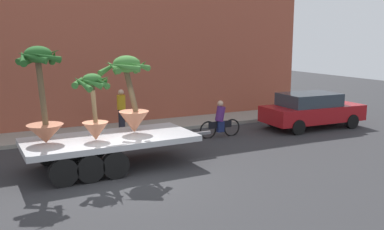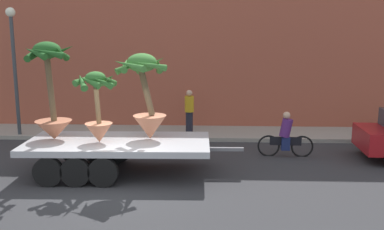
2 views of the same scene
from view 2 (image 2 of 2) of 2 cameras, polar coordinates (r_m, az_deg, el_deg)
name	(u,v)px [view 2 (image 2 of 2)]	position (r m, az deg, el deg)	size (l,w,h in m)	color
ground_plane	(113,187)	(11.83, -10.41, -9.39)	(60.00, 60.00, 0.00)	#2D2D30
sidewalk	(147,133)	(17.56, -6.01, -2.33)	(24.00, 2.20, 0.15)	gray
building_facade	(151,42)	(18.79, -5.46, 9.53)	(24.00, 1.20, 7.28)	#9E4C38
flatbed_trailer	(110,148)	(12.78, -10.79, -4.31)	(6.29, 2.55, 0.98)	#B7BABF
potted_palm_rear	(146,96)	(12.55, -6.12, 2.55)	(1.64, 1.76, 2.50)	#C17251
potted_palm_middle	(51,95)	(13.06, -18.16, 2.53)	(1.36, 1.44, 2.83)	#B26647
potted_palm_front	(97,107)	(12.39, -12.38, 1.04)	(1.25, 1.16, 2.02)	#C17251
cyclist	(286,137)	(14.61, 12.28, -2.82)	(1.84, 0.36, 1.54)	black
pedestrian_near_gate	(189,111)	(16.92, -0.36, 0.58)	(0.36, 0.36, 1.71)	black
street_lamp	(14,55)	(17.77, -22.50, 7.36)	(0.36, 0.36, 4.83)	#383D42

